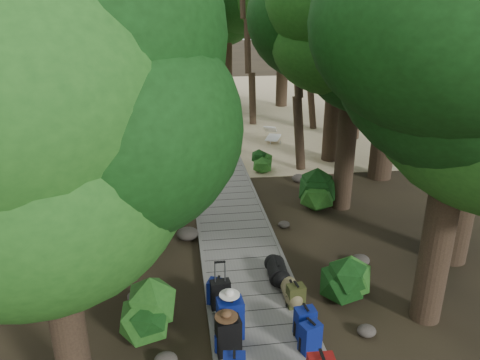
{
  "coord_description": "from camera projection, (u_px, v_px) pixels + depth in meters",
  "views": [
    {
      "loc": [
        -1.43,
        -10.11,
        5.97
      ],
      "look_at": [
        0.33,
        2.36,
        1.0
      ],
      "focal_mm": 35.0,
      "sensor_mm": 36.0,
      "label": 1
    }
  ],
  "objects": [
    {
      "name": "kayak",
      "position": [
        151.0,
        134.0,
        21.0
      ],
      "size": [
        0.95,
        3.37,
        0.33
      ],
      "primitive_type": "ellipsoid",
      "rotation": [
        0.0,
        0.0,
        -0.07
      ],
      "color": "red",
      "rests_on": "sand_beach"
    },
    {
      "name": "palm_left_a",
      "position": [
        84.0,
        61.0,
        15.6
      ],
      "size": [
        4.96,
        4.96,
        7.89
      ],
      "primitive_type": null,
      "color": "#164613",
      "rests_on": "ground"
    },
    {
      "name": "rock_right_c",
      "position": [
        284.0,
        224.0,
        12.91
      ],
      "size": [
        0.32,
        0.29,
        0.18
      ],
      "primitive_type": null,
      "color": "#4C473F",
      "rests_on": "ground"
    },
    {
      "name": "duffel_right_black",
      "position": [
        277.0,
        271.0,
        10.29
      ],
      "size": [
        0.47,
        0.7,
        0.42
      ],
      "primitive_type": null,
      "rotation": [
        0.0,
        0.0,
        -0.07
      ],
      "color": "black",
      "rests_on": "boardwalk"
    },
    {
      "name": "shrub_left_c",
      "position": [
        140.0,
        172.0,
        15.44
      ],
      "size": [
        1.19,
        1.19,
        1.08
      ],
      "primitive_type": null,
      "color": "#1E4F17",
      "rests_on": "ground"
    },
    {
      "name": "tree_right_a",
      "position": [
        460.0,
        115.0,
        7.82
      ],
      "size": [
        4.94,
        4.94,
        8.24
      ],
      "primitive_type": null,
      "color": "black",
      "rests_on": "ground"
    },
    {
      "name": "rock_right_a",
      "position": [
        367.0,
        331.0,
        8.79
      ],
      "size": [
        0.36,
        0.32,
        0.2
      ],
      "primitive_type": null,
      "color": "#4C473F",
      "rests_on": "ground"
    },
    {
      "name": "rock_left_a",
      "position": [
        166.0,
        360.0,
        8.07
      ],
      "size": [
        0.41,
        0.37,
        0.23
      ],
      "primitive_type": null,
      "color": "#4C473F",
      "rests_on": "ground"
    },
    {
      "name": "backpack_right_d",
      "position": [
        296.0,
        295.0,
        9.38
      ],
      "size": [
        0.37,
        0.29,
        0.53
      ],
      "primitive_type": null,
      "rotation": [
        0.0,
        0.0,
        0.12
      ],
      "color": "#383919",
      "rests_on": "boardwalk"
    },
    {
      "name": "shrub_left_a",
      "position": [
        149.0,
        316.0,
        8.59
      ],
      "size": [
        1.11,
        1.11,
        1.0
      ],
      "primitive_type": null,
      "color": "#1E4F17",
      "rests_on": "ground"
    },
    {
      "name": "backpack_left_c",
      "position": [
        230.0,
        316.0,
        8.48
      ],
      "size": [
        0.49,
        0.37,
        0.87
      ],
      "primitive_type": null,
      "rotation": [
        0.0,
        0.0,
        0.08
      ],
      "color": "navy",
      "rests_on": "boardwalk"
    },
    {
      "name": "tree_back_d",
      "position": [
        94.0,
        49.0,
        22.71
      ],
      "size": [
        4.3,
        4.3,
        7.17
      ],
      "primitive_type": null,
      "color": "black",
      "rests_on": "ground"
    },
    {
      "name": "backpack_left_d",
      "position": [
        218.0,
        291.0,
        9.43
      ],
      "size": [
        0.47,
        0.42,
        0.6
      ],
      "primitive_type": null,
      "rotation": [
        0.0,
        0.0,
        -0.42
      ],
      "color": "navy",
      "rests_on": "boardwalk"
    },
    {
      "name": "hat_white",
      "position": [
        229.0,
        292.0,
        8.34
      ],
      "size": [
        0.38,
        0.38,
        0.13
      ],
      "primitive_type": null,
      "color": "silver",
      "rests_on": "backpack_left_c"
    },
    {
      "name": "tree_back_a",
      "position": [
        170.0,
        36.0,
        23.68
      ],
      "size": [
        4.69,
        4.69,
        8.11
      ],
      "primitive_type": null,
      "color": "black",
      "rests_on": "ground"
    },
    {
      "name": "palm_right_b",
      "position": [
        316.0,
        39.0,
        21.3
      ],
      "size": [
        4.29,
        4.29,
        8.28
      ],
      "primitive_type": null,
      "color": "#164613",
      "rests_on": "ground"
    },
    {
      "name": "sun_lounger",
      "position": [
        273.0,
        135.0,
        20.47
      ],
      "size": [
        1.13,
        1.76,
        0.54
      ],
      "primitive_type": null,
      "rotation": [
        0.0,
        0.0,
        -0.38
      ],
      "color": "silver",
      "rests_on": "sand_beach"
    },
    {
      "name": "tree_back_b",
      "position": [
        225.0,
        12.0,
        25.37
      ],
      "size": [
        5.79,
        5.79,
        10.34
      ],
      "primitive_type": null,
      "color": "black",
      "rests_on": "ground"
    },
    {
      "name": "tree_left_c",
      "position": [
        91.0,
        73.0,
        11.87
      ],
      "size": [
        4.78,
        4.78,
        8.3
      ],
      "primitive_type": null,
      "color": "black",
      "rests_on": "ground"
    },
    {
      "name": "shrub_right_c",
      "position": [
        264.0,
        162.0,
        16.99
      ],
      "size": [
        0.77,
        0.77,
        0.69
      ],
      "primitive_type": null,
      "color": "#1E4F17",
      "rests_on": "ground"
    },
    {
      "name": "tree_right_e",
      "position": [
        339.0,
        31.0,
        16.51
      ],
      "size": [
        5.34,
        5.34,
        9.61
      ],
      "primitive_type": null,
      "color": "black",
      "rests_on": "ground"
    },
    {
      "name": "suitcase_on_boardwalk",
      "position": [
        220.0,
        294.0,
        9.32
      ],
      "size": [
        0.41,
        0.26,
        0.61
      ],
      "primitive_type": null,
      "rotation": [
        0.0,
        0.0,
        0.11
      ],
      "color": "black",
      "rests_on": "boardwalk"
    },
    {
      "name": "duffel_right_khaki",
      "position": [
        291.0,
        292.0,
        9.62
      ],
      "size": [
        0.36,
        0.54,
        0.36
      ],
      "primitive_type": null,
      "rotation": [
        0.0,
        0.0,
        -0.0
      ],
      "color": "olive",
      "rests_on": "boardwalk"
    },
    {
      "name": "lone_suitcase_on_sand",
      "position": [
        217.0,
        142.0,
        19.13
      ],
      "size": [
        0.52,
        0.4,
        0.72
      ],
      "primitive_type": null,
      "rotation": [
        0.0,
        0.0,
        -0.34
      ],
      "color": "black",
      "rests_on": "sand_beach"
    },
    {
      "name": "shrub_right_a",
      "position": [
        346.0,
        282.0,
        9.61
      ],
      "size": [
        1.09,
        1.09,
        0.98
      ],
      "primitive_type": null,
      "color": "#1E4F17",
      "rests_on": "ground"
    },
    {
      "name": "backpack_right_b",
      "position": [
        310.0,
        336.0,
        8.17
      ],
      "size": [
        0.42,
        0.36,
        0.63
      ],
      "primitive_type": null,
      "rotation": [
        0.0,
        0.0,
        0.37
      ],
      "color": "navy",
      "rests_on": "boardwalk"
    },
    {
      "name": "tree_left_b",
      "position": [
        5.0,
        95.0,
        8.53
      ],
      "size": [
        4.76,
        4.76,
        8.57
      ],
      "primitive_type": null,
      "color": "black",
      "rests_on": "ground"
    },
    {
      "name": "tree_left_a",
      "position": [
        46.0,
        191.0,
        6.03
      ],
      "size": [
        4.35,
        4.35,
        7.25
      ],
      "primitive_type": null,
      "color": "black",
      "rests_on": "ground"
    },
    {
      "name": "backpack_left_b",
      "position": [
        228.0,
        334.0,
        8.1
      ],
      "size": [
        0.45,
        0.35,
        0.78
      ],
      "primitive_type": null,
      "rotation": [
        0.0,
        0.0,
        0.11
      ],
      "color": "black",
      "rests_on": "boardwalk"
    },
    {
      "name": "rock_left_b",
      "position": [
        137.0,
        296.0,
        9.78
      ],
      "size": [
        0.4,
        0.36,
        0.22
      ],
      "primitive_type": null,
      "color": "#4C473F",
      "rests_on": "ground"
    },
    {
      "name": "boardwalk",
      "position": [
        235.0,
        231.0,
        12.59
      ],
      "size": [
        2.0,
        12.0,
        0.12
      ],
      "primitive_type": "cube",
      "color": "slate",
      "rests_on": "ground"
    },
    {
      "name": "palm_right_a",
      "position": [
        308.0,
        58.0,
        16.1
      ],
      "size": [
        4.68,
        4.68,
        7.97
      ],
      "primitive_type": null,
      "color": "#164613",
      "rests_on": "ground"
    },
    {
      "name": "rock_right_d",
      "position": [
        299.0,
        178.0,
        16.07
      ],
      "size": [
        0.48,
        0.44,
        0.27
      ],
      "primitive_type": null,
      "color": "#4C473F",
      "rests_on": "ground"
    },
    {
      "name": "tree_right_d",
      "position": [
        399.0,
        3.0,
        14.41
      ],
      "size": [
        6.29,
        6.29,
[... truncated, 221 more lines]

